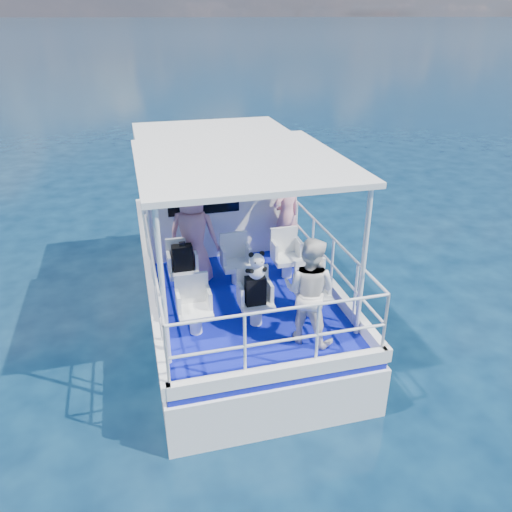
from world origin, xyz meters
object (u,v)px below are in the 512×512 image
at_px(backpack_center, 255,291).
at_px(panda, 257,265).
at_px(passenger_port_fwd, 193,235).
at_px(passenger_stbd_aft, 309,291).

distance_m(backpack_center, panda, 0.42).
bearing_deg(panda, passenger_port_fwd, 111.74).
xyz_separation_m(backpack_center, panda, (0.01, -0.03, 0.42)).
xyz_separation_m(passenger_port_fwd, panda, (0.66, -1.65, 0.16)).
distance_m(passenger_stbd_aft, backpack_center, 0.83).
height_order(passenger_stbd_aft, panda, passenger_stbd_aft).
xyz_separation_m(passenger_stbd_aft, backpack_center, (-0.62, 0.51, -0.18)).
bearing_deg(panda, passenger_stbd_aft, -38.44).
relative_size(passenger_port_fwd, passenger_stbd_aft, 1.10).
bearing_deg(panda, backpack_center, 111.16).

